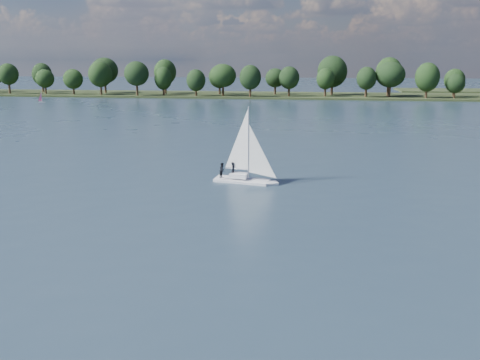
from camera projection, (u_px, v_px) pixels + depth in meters
name	position (u px, v px, depth m)	size (l,w,h in m)	color
ground	(263.00, 130.00, 116.21)	(700.00, 700.00, 0.00)	#233342
far_shore	(291.00, 96.00, 224.29)	(660.00, 40.00, 1.50)	black
sailboat	(242.00, 161.00, 66.20)	(7.83, 3.66, 9.94)	silver
dinghy_pink	(42.00, 100.00, 191.61)	(2.69, 1.90, 4.00)	silver
treeline	(277.00, 77.00, 219.63)	(562.83, 73.50, 18.00)	black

